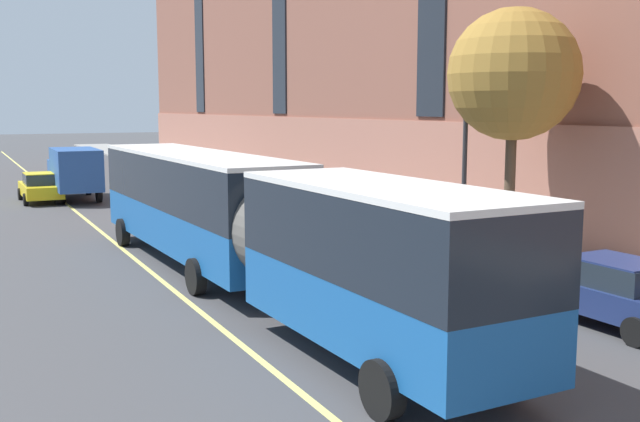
# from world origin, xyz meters

# --- Properties ---
(ground_plane) EXTENTS (260.00, 260.00, 0.00)m
(ground_plane) POSITION_xyz_m (0.00, 0.00, 0.00)
(ground_plane) COLOR #424244
(sidewalk) EXTENTS (4.26, 160.00, 0.15)m
(sidewalk) POSITION_xyz_m (9.06, 3.00, 0.07)
(sidewalk) COLOR gray
(sidewalk) RESTS_ON ground
(city_bus) EXTENTS (3.41, 21.01, 3.59)m
(city_bus) POSITION_xyz_m (-0.72, -0.28, 2.09)
(city_bus) COLOR #19569E
(city_bus) RESTS_ON ground
(parked_car_darkgray_0) EXTENTS (2.07, 4.80, 1.56)m
(parked_car_darkgray_0) POSITION_xyz_m (5.80, 27.53, 0.78)
(parked_car_darkgray_0) COLOR #4C4C51
(parked_car_darkgray_0) RESTS_ON ground
(parked_car_navy_1) EXTENTS (2.10, 4.84, 1.56)m
(parked_car_navy_1) POSITION_xyz_m (5.81, -6.89, 0.78)
(parked_car_navy_1) COLOR navy
(parked_car_navy_1) RESTS_ON ground
(parked_car_navy_2) EXTENTS (1.96, 4.27, 1.56)m
(parked_car_navy_2) POSITION_xyz_m (5.72, 15.08, 0.78)
(parked_car_navy_2) COLOR navy
(parked_car_navy_2) RESTS_ON ground
(parked_car_green_3) EXTENTS (2.02, 4.42, 1.56)m
(parked_car_green_3) POSITION_xyz_m (5.72, 21.21, 0.78)
(parked_car_green_3) COLOR #23603D
(parked_car_green_3) RESTS_ON ground
(parked_car_silver_6) EXTENTS (1.97, 4.62, 1.56)m
(parked_car_silver_6) POSITION_xyz_m (5.63, 4.71, 0.78)
(parked_car_silver_6) COLOR #B7B7BC
(parked_car_silver_6) RESTS_ON ground
(box_truck) EXTENTS (2.44, 6.51, 2.83)m
(box_truck) POSITION_xyz_m (-1.78, 22.67, 1.62)
(box_truck) COLOR #285199
(box_truck) RESTS_ON ground
(taxi_cab) EXTENTS (2.06, 4.57, 1.56)m
(taxi_cab) POSITION_xyz_m (-3.49, 22.94, 0.78)
(taxi_cab) COLOR yellow
(taxi_cab) RESTS_ON ground
(street_tree_mid_block) EXTENTS (4.22, 4.22, 8.00)m
(street_tree_mid_block) POSITION_xyz_m (8.56, -0.08, 6.01)
(street_tree_mid_block) COLOR brown
(street_tree_mid_block) RESTS_ON sidewalk
(street_lamp) EXTENTS (0.36, 1.48, 6.70)m
(street_lamp) POSITION_xyz_m (7.53, 0.74, 4.27)
(street_lamp) COLOR #2D2D30
(street_lamp) RESTS_ON sidewalk
(fire_hydrant) EXTENTS (0.42, 0.24, 0.72)m
(fire_hydrant) POSITION_xyz_m (7.43, 5.99, 0.49)
(fire_hydrant) COLOR red
(fire_hydrant) RESTS_ON sidewalk
(lane_centerline) EXTENTS (0.16, 140.00, 0.01)m
(lane_centerline) POSITION_xyz_m (-2.42, 3.00, 0.00)
(lane_centerline) COLOR #E0D66B
(lane_centerline) RESTS_ON ground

